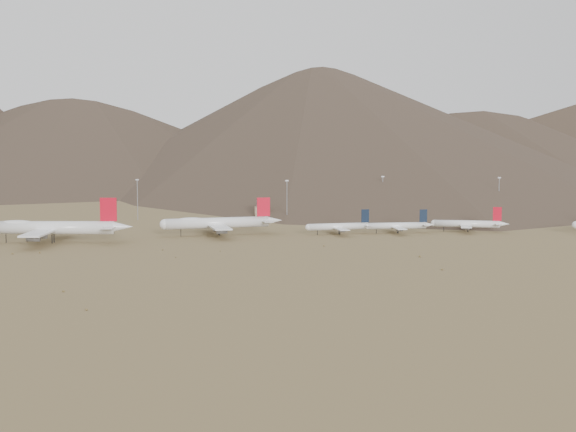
{
  "coord_description": "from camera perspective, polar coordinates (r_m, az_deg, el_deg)",
  "views": [
    {
      "loc": [
        -17.46,
        -383.85,
        52.53
      ],
      "look_at": [
        35.63,
        30.0,
        10.86
      ],
      "focal_mm": 50.0,
      "sensor_mm": 36.0,
      "label": 1
    }
  ],
  "objects": [
    {
      "name": "widebody_east",
      "position": [
        426.46,
        -5.03,
        -0.48
      ],
      "size": [
        65.9,
        51.26,
        19.66
      ],
      "rotation": [
        0.0,
        0.0,
        0.14
      ],
      "color": "silver",
      "rests_on": "ground"
    },
    {
      "name": "narrowbody_c",
      "position": [
        451.14,
        12.73,
        -0.54
      ],
      "size": [
        41.04,
        30.49,
        13.98
      ],
      "rotation": [
        0.0,
        0.0,
        -0.3
      ],
      "color": "silver",
      "rests_on": "ground"
    },
    {
      "name": "desert_scrub",
      "position": [
        316.46,
        -6.17,
        -3.82
      ],
      "size": [
        427.81,
        155.87,
        0.88
      ],
      "color": "brown",
      "rests_on": "ground"
    },
    {
      "name": "mast_west",
      "position": [
        511.73,
        -10.66,
        1.31
      ],
      "size": [
        2.0,
        0.6,
        25.7
      ],
      "color": "gray",
      "rests_on": "ground"
    },
    {
      "name": "narrowbody_a",
      "position": [
        430.71,
        3.72,
        -0.74
      ],
      "size": [
        39.8,
        28.82,
        13.16
      ],
      "rotation": [
        0.0,
        0.0,
        0.12
      ],
      "color": "silver",
      "rests_on": "ground"
    },
    {
      "name": "narrowbody_b",
      "position": [
        438.4,
        7.86,
        -0.68
      ],
      "size": [
        38.92,
        27.78,
        12.84
      ],
      "rotation": [
        0.0,
        0.0,
        0.01
      ],
      "color": "silver",
      "rests_on": "ground"
    },
    {
      "name": "mast_centre",
      "position": [
        492.75,
        -0.08,
        1.24
      ],
      "size": [
        2.0,
        0.6,
        25.7
      ],
      "color": "gray",
      "rests_on": "ground"
    },
    {
      "name": "ground",
      "position": [
        387.82,
        -4.67,
        -2.1
      ],
      "size": [
        3000.0,
        3000.0,
        0.0
      ],
      "primitive_type": "plane",
      "color": "olive",
      "rests_on": "ground"
    },
    {
      "name": "mast_far_east",
      "position": [
        545.57,
        14.77,
        1.49
      ],
      "size": [
        2.0,
        0.6,
        25.7
      ],
      "color": "gray",
      "rests_on": "ground"
    },
    {
      "name": "mast_east",
      "position": [
        546.29,
        6.75,
        1.64
      ],
      "size": [
        2.0,
        0.6,
        25.7
      ],
      "color": "gray",
      "rests_on": "ground"
    },
    {
      "name": "control_tower",
      "position": [
        508.27,
        -1.92,
        0.37
      ],
      "size": [
        8.0,
        8.0,
        12.0
      ],
      "color": "gray",
      "rests_on": "ground"
    },
    {
      "name": "widebody_centre",
      "position": [
        411.14,
        -16.51,
        -0.79
      ],
      "size": [
        75.24,
        58.48,
        22.43
      ],
      "rotation": [
        0.0,
        0.0,
        -0.14
      ],
      "color": "silver",
      "rests_on": "ground"
    },
    {
      "name": "mountain_ridge",
      "position": [
        1287.66,
        -6.61,
        10.01
      ],
      "size": [
        4400.0,
        1000.0,
        300.0
      ],
      "color": "#4D3D2E",
      "rests_on": "ground"
    }
  ]
}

